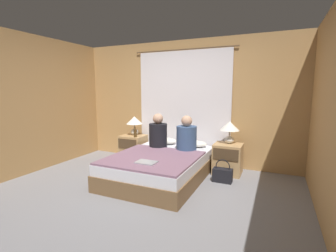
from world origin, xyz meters
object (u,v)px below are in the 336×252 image
at_px(lamp_right, 230,128).
at_px(handbag_on_floor, 222,175).
at_px(person_right_in_bed, 187,137).
at_px(laptop_on_bed, 146,162).
at_px(bed, 161,166).
at_px(person_left_in_bed, 158,134).
at_px(nightstand_right, 228,159).
at_px(nightstand_left, 133,148).
at_px(beer_bottle_on_left_stand, 135,133).
at_px(lamp_left, 134,122).
at_px(pillow_left, 164,141).
at_px(pillow_right, 193,143).

bearing_deg(lamp_right, handbag_on_floor, -89.64).
bearing_deg(person_right_in_bed, laptop_on_bed, -103.59).
height_order(person_right_in_bed, laptop_on_bed, person_right_in_bed).
height_order(bed, person_left_in_bed, person_left_in_bed).
bearing_deg(person_right_in_bed, nightstand_right, 21.96).
xyz_separation_m(nightstand_left, beer_bottle_on_left_stand, (0.14, -0.13, 0.36)).
xyz_separation_m(nightstand_right, handbag_on_floor, (0.00, -0.45, -0.15)).
height_order(lamp_left, lamp_right, same).
bearing_deg(pillow_left, person_left_in_bed, -82.20).
height_order(bed, nightstand_left, nightstand_left).
height_order(bed, lamp_right, lamp_right).
height_order(pillow_right, laptop_on_bed, pillow_right).
bearing_deg(nightstand_left, pillow_left, 7.01).
distance_m(pillow_left, beer_bottle_on_left_stand, 0.61).
bearing_deg(pillow_right, lamp_left, -179.37).
relative_size(lamp_left, person_left_in_bed, 0.62).
distance_m(nightstand_left, handbag_on_floor, 2.07).
xyz_separation_m(lamp_right, person_right_in_bed, (-0.70, -0.35, -0.15)).
height_order(pillow_right, person_right_in_bed, person_right_in_bed).
height_order(lamp_left, pillow_right, lamp_left).
relative_size(pillow_left, person_right_in_bed, 0.84).
distance_m(nightstand_left, laptop_on_bed, 1.70).
distance_m(pillow_right, beer_bottle_on_left_stand, 1.20).
bearing_deg(beer_bottle_on_left_stand, pillow_left, 21.68).
relative_size(nightstand_left, lamp_left, 1.36).
xyz_separation_m(lamp_left, person_left_in_bed, (0.74, -0.35, -0.14)).
height_order(nightstand_left, person_right_in_bed, person_right_in_bed).
height_order(lamp_left, person_right_in_bed, person_right_in_bed).
bearing_deg(beer_bottle_on_left_stand, lamp_left, 125.52).
bearing_deg(nightstand_left, bed, -35.00).
relative_size(lamp_left, person_right_in_bed, 0.63).
bearing_deg(bed, lamp_left, 142.39).
bearing_deg(lamp_right, pillow_right, 178.79).
relative_size(lamp_left, laptop_on_bed, 1.34).
relative_size(bed, nightstand_right, 3.63).
bearing_deg(nightstand_right, beer_bottle_on_left_stand, -175.94).
distance_m(bed, pillow_left, 0.89).
height_order(lamp_left, handbag_on_floor, lamp_left).
xyz_separation_m(bed, lamp_left, (-1.01, 0.78, 0.62)).
bearing_deg(handbag_on_floor, nightstand_left, 167.49).
bearing_deg(person_left_in_bed, lamp_right, 15.47).
distance_m(bed, person_right_in_bed, 0.71).
bearing_deg(pillow_left, handbag_on_floor, -21.92).
relative_size(lamp_left, pillow_left, 0.74).
bearing_deg(pillow_right, beer_bottle_on_left_stand, -169.50).
bearing_deg(lamp_right, nightstand_right, -90.00).
xyz_separation_m(pillow_right, person_left_in_bed, (-0.58, -0.37, 0.21)).
bearing_deg(nightstand_left, pillow_right, 3.70).
relative_size(nightstand_left, laptop_on_bed, 1.82).
relative_size(pillow_left, beer_bottle_on_left_stand, 2.49).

